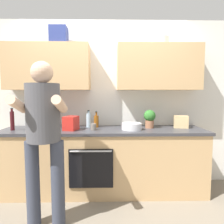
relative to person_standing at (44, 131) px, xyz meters
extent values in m
plane|color=#756B5B|center=(0.59, 0.74, -1.02)|extent=(12.00, 12.00, 0.00)
cube|color=silver|center=(0.59, 1.10, 0.23)|extent=(4.00, 0.06, 2.50)
cube|color=tan|center=(-0.21, 0.91, 0.76)|extent=(1.20, 0.32, 0.65)
cube|color=tan|center=(1.39, 0.91, 0.76)|extent=(1.20, 0.32, 0.65)
cylinder|color=silver|center=(1.40, 0.91, 1.13)|extent=(0.27, 0.27, 0.10)
cube|color=navy|center=(-0.04, 0.91, 1.20)|extent=(0.24, 0.20, 0.24)
cube|color=tan|center=(0.59, 0.74, -0.59)|extent=(2.80, 0.60, 0.86)
cube|color=#38383D|center=(0.59, 0.74, -0.14)|extent=(2.84, 0.64, 0.04)
cube|color=black|center=(0.44, 0.43, -0.57)|extent=(0.56, 0.02, 0.50)
cylinder|color=silver|center=(0.44, 0.41, -0.34)|extent=(0.52, 0.02, 0.02)
cylinder|color=#383D4C|center=(-0.13, 0.00, -0.56)|extent=(0.14, 0.14, 0.91)
cylinder|color=#383D4C|center=(0.13, 0.00, -0.56)|extent=(0.14, 0.14, 0.91)
cylinder|color=#4C4C51|center=(0.00, 0.00, 0.18)|extent=(0.34, 0.34, 0.59)
sphere|color=#D8AD8C|center=(0.00, 0.00, 0.59)|extent=(0.22, 0.22, 0.22)
cylinder|color=#D8AD8C|center=(-0.20, -0.12, 0.27)|extent=(0.09, 0.31, 0.19)
cylinder|color=#D8AD8C|center=(0.20, -0.12, 0.27)|extent=(0.09, 0.31, 0.19)
cylinder|color=#198C33|center=(-0.44, 0.93, -0.04)|extent=(0.06, 0.06, 0.15)
cylinder|color=#198C33|center=(-0.44, 0.93, 0.06)|extent=(0.03, 0.03, 0.05)
cylinder|color=black|center=(-0.44, 0.93, 0.10)|extent=(0.04, 0.04, 0.02)
cylinder|color=silver|center=(0.37, 0.92, -0.02)|extent=(0.07, 0.07, 0.20)
cylinder|color=silver|center=(0.37, 0.92, 0.10)|extent=(0.03, 0.03, 0.03)
cylinder|color=black|center=(0.37, 0.92, 0.12)|extent=(0.03, 0.03, 0.01)
cylinder|color=#8C4C14|center=(0.48, 0.91, -0.03)|extent=(0.07, 0.07, 0.17)
cylinder|color=#8C4C14|center=(0.48, 0.91, 0.08)|extent=(0.03, 0.03, 0.05)
cylinder|color=black|center=(0.48, 0.91, 0.11)|extent=(0.03, 0.03, 0.01)
cylinder|color=orange|center=(-0.28, 0.95, 0.01)|extent=(0.06, 0.06, 0.25)
cylinder|color=orange|center=(-0.28, 0.95, 0.15)|extent=(0.02, 0.02, 0.03)
cylinder|color=black|center=(-0.28, 0.95, 0.17)|extent=(0.03, 0.03, 0.01)
cylinder|color=#471419|center=(-0.64, 0.69, 0.01)|extent=(0.05, 0.05, 0.25)
cylinder|color=#471419|center=(-0.64, 0.69, 0.15)|extent=(0.03, 0.03, 0.03)
cylinder|color=black|center=(-0.64, 0.69, 0.18)|extent=(0.03, 0.03, 0.01)
cylinder|color=slate|center=(0.46, 0.67, -0.07)|extent=(0.08, 0.08, 0.09)
cylinder|color=silver|center=(0.98, 0.70, -0.07)|extent=(0.28, 0.28, 0.09)
cube|color=brown|center=(-0.21, 0.77, 0.00)|extent=(0.10, 0.14, 0.24)
cylinder|color=black|center=(-0.23, 0.75, 0.15)|extent=(0.02, 0.02, 0.06)
cylinder|color=black|center=(-0.20, 0.79, 0.15)|extent=(0.02, 0.02, 0.06)
cylinder|color=#9E6647|center=(1.26, 0.83, -0.06)|extent=(0.12, 0.12, 0.11)
sphere|color=#2D6B28|center=(1.26, 0.83, 0.06)|extent=(0.17, 0.17, 0.17)
cube|color=tan|center=(1.72, 0.84, -0.03)|extent=(0.22, 0.19, 0.18)
cube|color=red|center=(0.15, 0.69, -0.02)|extent=(0.21, 0.24, 0.19)
camera|label=1|loc=(0.66, -2.03, 0.37)|focal=32.11mm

